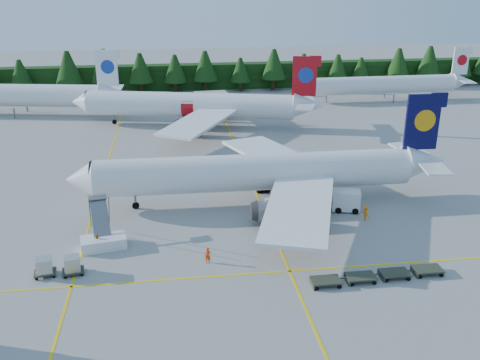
{
  "coord_description": "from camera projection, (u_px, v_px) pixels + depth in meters",
  "views": [
    {
      "loc": [
        -4.54,
        -48.89,
        26.09
      ],
      "look_at": [
        3.36,
        9.42,
        3.5
      ],
      "focal_mm": 40.0,
      "sensor_mm": 36.0,
      "label": 1
    }
  ],
  "objects": [
    {
      "name": "airstairs",
      "position": [
        103.0,
        238.0,
        54.71
      ],
      "size": [
        4.85,
        6.59,
        4.05
      ],
      "rotation": [
        0.0,
        0.0,
        0.18
      ],
      "color": "silver",
      "rests_on": "ground"
    },
    {
      "name": "taxi_stripe_cross",
      "position": [
        226.0,
        276.0,
        49.59
      ],
      "size": [
        80.0,
        0.25,
        0.01
      ],
      "primitive_type": "cube",
      "color": "yellow",
      "rests_on": "ground"
    },
    {
      "name": "airliner_far_right",
      "position": [
        377.0,
        85.0,
        117.47
      ],
      "size": [
        39.01,
        4.4,
        11.35
      ],
      "rotation": [
        0.0,
        0.0,
        0.01
      ],
      "color": "silver",
      "rests_on": "ground"
    },
    {
      "name": "ground",
      "position": [
        220.0,
        246.0,
        55.15
      ],
      "size": [
        320.0,
        320.0,
        0.0
      ],
      "primitive_type": "plane",
      "color": "gray",
      "rests_on": "ground"
    },
    {
      "name": "airliner_red",
      "position": [
        185.0,
        105.0,
        97.47
      ],
      "size": [
        44.09,
        35.83,
        13.05
      ],
      "rotation": [
        0.0,
        0.0,
        -0.24
      ],
      "color": "silver",
      "rests_on": "ground"
    },
    {
      "name": "dolly_train",
      "position": [
        378.0,
        274.0,
        48.86
      ],
      "size": [
        12.63,
        2.31,
        0.16
      ],
      "rotation": [
        0.0,
        0.0,
        -0.0
      ],
      "color": "#2F3425",
      "rests_on": "ground"
    },
    {
      "name": "airliner_navy",
      "position": [
        248.0,
        173.0,
        64.05
      ],
      "size": [
        44.51,
        36.65,
        12.95
      ],
      "rotation": [
        0.0,
        0.0,
        -0.01
      ],
      "color": "silver",
      "rests_on": "ground"
    },
    {
      "name": "airliner_far_left",
      "position": [
        1.0,
        95.0,
        105.47
      ],
      "size": [
        43.91,
        11.79,
        12.87
      ],
      "rotation": [
        0.0,
        0.0,
        -0.19
      ],
      "color": "silver",
      "rests_on": "ground"
    },
    {
      "name": "taxi_stripe_b",
      "position": [
        249.0,
        176.0,
        74.4
      ],
      "size": [
        0.25,
        120.0,
        0.01
      ],
      "primitive_type": "cube",
      "color": "yellow",
      "rests_on": "ground"
    },
    {
      "name": "service_truck",
      "position": [
        338.0,
        200.0,
        63.04
      ],
      "size": [
        5.47,
        3.11,
        2.49
      ],
      "rotation": [
        0.0,
        0.0,
        -0.26
      ],
      "color": "white",
      "rests_on": "ground"
    },
    {
      "name": "crew_a",
      "position": [
        208.0,
        255.0,
        51.56
      ],
      "size": [
        0.66,
        0.51,
        1.61
      ],
      "primitive_type": "imported",
      "rotation": [
        0.0,
        0.0,
        -0.24
      ],
      "color": "#E23A04",
      "rests_on": "ground"
    },
    {
      "name": "crew_b",
      "position": [
        97.0,
        242.0,
        54.18
      ],
      "size": [
        0.94,
        0.85,
        1.57
      ],
      "primitive_type": "imported",
      "rotation": [
        0.0,
        0.0,
        3.54
      ],
      "color": "#D65904",
      "rests_on": "ground"
    },
    {
      "name": "crew_c",
      "position": [
        366.0,
        213.0,
        60.62
      ],
      "size": [
        0.62,
        0.8,
        1.74
      ],
      "primitive_type": "imported",
      "rotation": [
        0.0,
        0.0,
        1.77
      ],
      "color": "orange",
      "rests_on": "ground"
    },
    {
      "name": "uld_pair",
      "position": [
        58.0,
        265.0,
        49.4
      ],
      "size": [
        4.71,
        1.84,
        1.51
      ],
      "rotation": [
        0.0,
        0.0,
        0.16
      ],
      "color": "#2F3425",
      "rests_on": "ground"
    },
    {
      "name": "treeline_hedge",
      "position": [
        186.0,
        77.0,
        129.93
      ],
      "size": [
        220.0,
        4.0,
        6.0
      ],
      "primitive_type": "cube",
      "color": "black",
      "rests_on": "ground"
    },
    {
      "name": "taxi_stripe_a",
      "position": [
        102.0,
        183.0,
        71.89
      ],
      "size": [
        0.25,
        120.0,
        0.01
      ],
      "primitive_type": "cube",
      "color": "yellow",
      "rests_on": "ground"
    }
  ]
}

